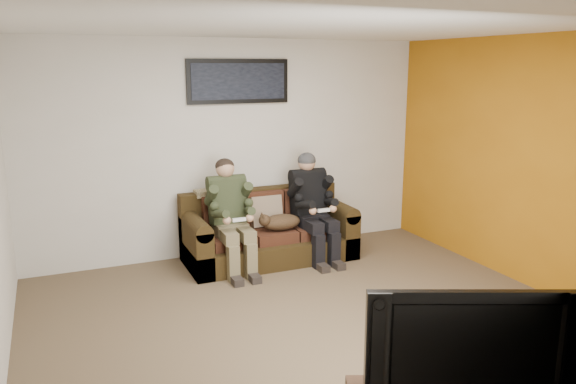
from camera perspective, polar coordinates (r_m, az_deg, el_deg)
name	(u,v)px	position (r m, az deg, el deg)	size (l,w,h in m)	color
floor	(313,324)	(5.22, 2.56, -13.20)	(5.00, 5.00, 0.00)	brown
ceiling	(316,25)	(4.71, 2.88, 16.57)	(5.00, 5.00, 0.00)	silver
wall_back	(233,148)	(6.86, -5.57, 4.43)	(5.00, 5.00, 0.00)	beige
wall_front	(513,269)	(3.02, 21.91, -7.25)	(5.00, 5.00, 0.00)	beige
wall_right	(533,164)	(6.29, 23.65, 2.67)	(4.50, 4.50, 0.00)	beige
accent_wall_right	(533,164)	(6.29, 23.59, 2.66)	(4.50, 4.50, 0.00)	#AB6611
sofa	(268,234)	(6.77, -2.09, -4.24)	(1.99, 0.86, 0.82)	#2F220E
throw_pillow	(266,211)	(6.73, -2.22, -1.93)	(0.38, 0.11, 0.36)	#856E57
throw_blanket	(212,193)	(6.69, -7.72, -0.06)	(0.41, 0.20, 0.07)	tan
person_left	(230,210)	(6.35, -5.88, -1.81)	(0.51, 0.87, 1.25)	#716547
person_right	(312,201)	(6.72, 2.47, -0.92)	(0.51, 0.86, 1.26)	black
cat	(280,222)	(6.56, -0.84, -3.06)	(0.66, 0.26, 0.24)	#4F361F
framed_poster	(238,81)	(6.78, -5.05, 11.14)	(1.25, 0.05, 0.52)	black
television	(468,340)	(3.44, 17.83, -14.14)	(1.20, 0.16, 0.69)	black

